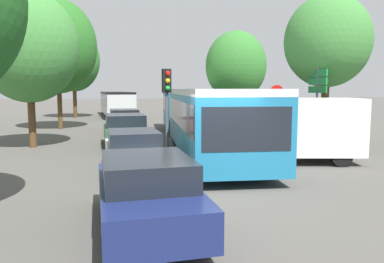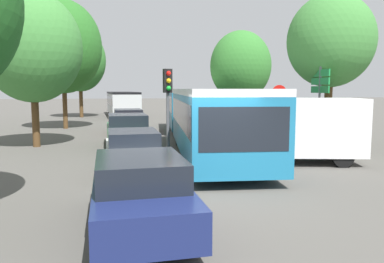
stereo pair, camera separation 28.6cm
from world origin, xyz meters
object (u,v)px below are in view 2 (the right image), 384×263
at_px(queued_car_green, 128,130).
at_px(queued_car_red, 128,121).
at_px(tree_right_mid, 241,66).
at_px(direction_sign_post, 320,91).
at_px(tree_right_near, 331,41).
at_px(articulated_bus, 201,112).
at_px(city_bus_rear, 122,102).
at_px(no_entry_sign, 279,106).
at_px(queued_car_navy, 140,192).
at_px(white_van, 295,128).
at_px(tree_left_distant, 80,60).
at_px(tree_left_far, 63,49).
at_px(queued_car_white, 133,151).
at_px(tree_left_mid, 32,47).
at_px(traffic_light, 168,93).

bearing_deg(queued_car_green, queued_car_red, -3.71).
height_order(queued_car_red, tree_right_mid, tree_right_mid).
distance_m(direction_sign_post, tree_right_near, 2.64).
bearing_deg(articulated_bus, city_bus_rear, -164.23).
height_order(city_bus_rear, no_entry_sign, no_entry_sign).
bearing_deg(queued_car_green, tree_right_near, -104.45).
height_order(queued_car_navy, white_van, white_van).
xyz_separation_m(queued_car_green, direction_sign_post, (7.85, -3.04, 1.81)).
bearing_deg(tree_left_distant, tree_right_mid, -41.49).
xyz_separation_m(articulated_bus, tree_right_near, (5.31, -2.38, 3.22)).
bearing_deg(tree_right_near, articulated_bus, 155.85).
bearing_deg(white_van, queued_car_navy, 55.98).
xyz_separation_m(white_van, tree_left_far, (-9.69, 13.76, 4.01)).
bearing_deg(direction_sign_post, tree_left_distant, -61.53).
distance_m(queued_car_white, tree_left_far, 15.52).
height_order(city_bus_rear, tree_right_mid, tree_right_mid).
height_order(no_entry_sign, direction_sign_post, direction_sign_post).
relative_size(white_van, tree_left_far, 0.63).
bearing_deg(queued_car_red, queued_car_navy, 177.30).
relative_size(articulated_bus, tree_left_far, 2.12).
distance_m(queued_car_red, tree_left_mid, 7.52).
distance_m(city_bus_rear, tree_left_far, 12.75).
xyz_separation_m(queued_car_green, tree_right_near, (8.89, -1.98, 3.99)).
xyz_separation_m(queued_car_white, tree_left_mid, (-4.14, 6.26, 3.81)).
xyz_separation_m(tree_left_far, tree_right_near, (12.78, -10.77, -0.51)).
xyz_separation_m(articulated_bus, city_bus_rear, (-3.57, 19.89, -0.15)).
relative_size(city_bus_rear, queued_car_navy, 2.75).
bearing_deg(tree_left_mid, queued_car_red, 48.67).
distance_m(direction_sign_post, tree_left_distant, 25.27).
distance_m(queued_car_green, tree_left_far, 10.62).
bearing_deg(tree_left_mid, queued_car_green, -10.31).
distance_m(city_bus_rear, tree_left_distant, 5.57).
distance_m(queued_car_red, white_van, 12.01).
height_order(queued_car_navy, queued_car_white, queued_car_navy).
bearing_deg(queued_car_white, tree_left_distant, 6.88).
xyz_separation_m(queued_car_red, white_van, (5.62, -10.61, 0.52)).
distance_m(queued_car_navy, tree_left_mid, 12.47).
distance_m(city_bus_rear, no_entry_sign, 23.08).
bearing_deg(direction_sign_post, queued_car_red, -47.66).
distance_m(queued_car_navy, tree_left_distant, 30.22).
bearing_deg(articulated_bus, no_entry_sign, 59.22).
relative_size(queued_car_navy, traffic_light, 1.20).
bearing_deg(no_entry_sign, traffic_light, -75.94).
xyz_separation_m(queued_car_white, queued_car_red, (0.16, 11.15, 0.04)).
relative_size(white_van, tree_right_near, 0.78).
xyz_separation_m(traffic_light, tree_right_near, (7.42, 1.12, 2.25)).
distance_m(queued_car_green, tree_right_mid, 12.42).
height_order(articulated_bus, tree_right_near, tree_right_near).
bearing_deg(direction_sign_post, tree_right_mid, -91.21).
xyz_separation_m(direction_sign_post, tree_right_mid, (0.42, 11.60, 1.72)).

